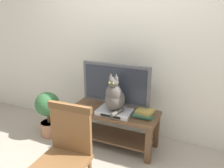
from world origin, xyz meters
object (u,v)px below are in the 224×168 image
wooden_chair (65,151)px  book_stack (144,113)px  tv (116,86)px  cat (115,97)px  tv_stand (114,121)px  potted_plant (48,111)px  media_box (115,112)px

wooden_chair → book_stack: (0.42, 1.02, -0.01)m
tv → cat: tv is taller
tv_stand → tv: size_ratio=1.28×
wooden_chair → potted_plant: (-0.92, 0.88, -0.17)m
tv → wooden_chair: (-0.01, -1.10, -0.26)m
cat → potted_plant: 1.04m
media_box → wooden_chair: bearing=-93.8°
media_box → wooden_chair: (-0.06, -0.96, 0.03)m
potted_plant → tv_stand: bearing=9.3°
media_box → potted_plant: size_ratio=0.65×
potted_plant → book_stack: bearing=5.6°
tv_stand → media_box: 0.20m
tv_stand → tv: tv is taller
wooden_chair → tv_stand: bearing=89.4°
tv_stand → book_stack: size_ratio=4.86×
tv_stand → tv: bearing=90.0°
tv → cat: bearing=-71.1°
wooden_chair → book_stack: wooden_chair is taller
wooden_chair → potted_plant: size_ratio=1.46×
tv_stand → book_stack: book_stack is taller
tv_stand → media_box: bearing=-56.4°
tv → potted_plant: bearing=-167.0°
media_box → potted_plant: bearing=-175.7°
tv_stand → cat: size_ratio=2.38×
tv → book_stack: bearing=-11.6°
potted_plant → cat: bearing=3.5°
tv → cat: 0.18m
book_stack → cat: bearing=-168.4°
book_stack → tv_stand: bearing=177.0°
tv_stand → wooden_chair: 1.06m
tv → wooden_chair: 1.13m
book_stack → potted_plant: 1.35m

